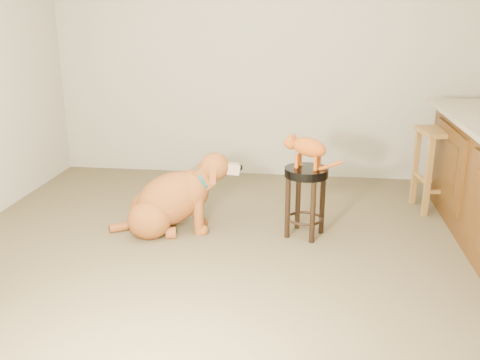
# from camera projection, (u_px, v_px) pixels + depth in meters

# --- Properties ---
(floor) EXTENTS (4.50, 4.00, 0.01)m
(floor) POSITION_uv_depth(u_px,v_px,m) (242.00, 251.00, 4.02)
(floor) COLOR brown
(floor) RESTS_ON ground
(room_shell) EXTENTS (4.54, 4.04, 2.62)m
(room_shell) POSITION_uv_depth(u_px,v_px,m) (242.00, 19.00, 3.51)
(room_shell) COLOR #A49D84
(room_shell) RESTS_ON ground
(padded_stool) EXTENTS (0.38, 0.38, 0.56)m
(padded_stool) POSITION_uv_depth(u_px,v_px,m) (306.00, 188.00, 4.19)
(padded_stool) COLOR black
(padded_stool) RESTS_ON ground
(wood_stool) EXTENTS (0.46, 0.46, 0.74)m
(wood_stool) POSITION_uv_depth(u_px,v_px,m) (440.00, 168.00, 4.75)
(wood_stool) COLOR brown
(wood_stool) RESTS_ON ground
(golden_retriever) EXTENTS (1.08, 0.60, 0.70)m
(golden_retriever) POSITION_uv_depth(u_px,v_px,m) (171.00, 201.00, 4.32)
(golden_retriever) COLOR brown
(golden_retriever) RESTS_ON ground
(tabby_kitten) EXTENTS (0.46, 0.23, 0.29)m
(tabby_kitten) POSITION_uv_depth(u_px,v_px,m) (306.00, 148.00, 4.09)
(tabby_kitten) COLOR #903D0E
(tabby_kitten) RESTS_ON padded_stool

